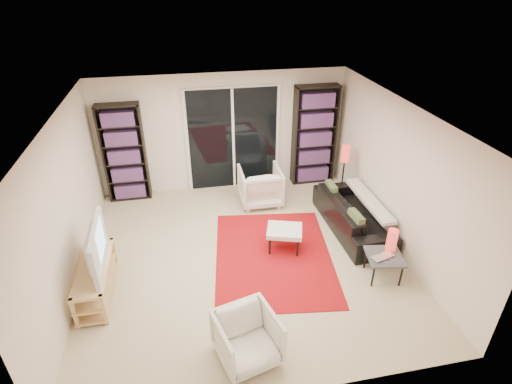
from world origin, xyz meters
TOP-DOWN VIEW (x-y plane):
  - floor at (0.00, 0.00)m, footprint 5.00×5.00m
  - wall_back at (0.00, 2.50)m, footprint 5.00×0.02m
  - wall_front at (0.00, -2.50)m, footprint 5.00×0.02m
  - wall_left at (-2.50, 0.00)m, footprint 0.02×5.00m
  - wall_right at (2.50, 0.00)m, footprint 0.02×5.00m
  - ceiling at (0.00, 0.00)m, footprint 5.00×5.00m
  - sliding_door at (0.20, 2.46)m, footprint 1.92×0.08m
  - bookshelf_left at (-1.95, 2.33)m, footprint 0.80×0.30m
  - bookshelf_right at (1.90, 2.33)m, footprint 0.90×0.30m
  - tv_stand at (-2.21, -0.45)m, footprint 0.42×1.31m
  - tv at (-2.19, -0.45)m, footprint 0.18×1.10m
  - rug at (0.46, -0.11)m, footprint 2.17×2.73m
  - sofa at (2.02, 0.40)m, footprint 0.83×2.02m
  - armchair_back at (0.59, 1.62)m, footprint 0.79×0.82m
  - armchair_front at (-0.30, -1.93)m, footprint 0.84×0.85m
  - ottoman at (0.68, 0.05)m, footprint 0.68×0.61m
  - side_table at (1.96, -0.91)m, footprint 0.60×0.60m
  - laptop at (1.92, -0.99)m, footprint 0.40×0.32m
  - table_lamp at (2.11, -0.78)m, footprint 0.15×0.15m
  - floor_lamp at (2.19, 1.36)m, footprint 0.18×0.18m

SIDE VIEW (x-z plane):
  - floor at x=0.00m, z-range 0.00..0.00m
  - rug at x=0.46m, z-range 0.00..0.01m
  - tv_stand at x=-2.21m, z-range 0.01..0.51m
  - sofa at x=2.02m, z-range 0.00..0.58m
  - armchair_front at x=-0.30m, z-range 0.00..0.64m
  - ottoman at x=0.68m, z-range 0.15..0.55m
  - side_table at x=1.96m, z-range 0.16..0.56m
  - armchair_back at x=0.59m, z-range 0.00..0.74m
  - laptop at x=1.92m, z-range 0.40..0.43m
  - table_lamp at x=2.11m, z-range 0.40..0.75m
  - tv at x=-2.19m, z-range 0.50..1.13m
  - floor_lamp at x=2.19m, z-range 0.30..1.50m
  - bookshelf_left at x=-1.95m, z-range 0.00..1.95m
  - sliding_door at x=0.20m, z-range -0.03..2.13m
  - bookshelf_right at x=1.90m, z-range 0.00..2.10m
  - wall_back at x=0.00m, z-range 0.00..2.40m
  - wall_front at x=0.00m, z-range 0.00..2.40m
  - wall_left at x=-2.50m, z-range 0.00..2.40m
  - wall_right at x=2.50m, z-range 0.00..2.40m
  - ceiling at x=0.00m, z-range 2.39..2.41m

